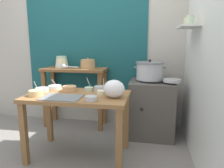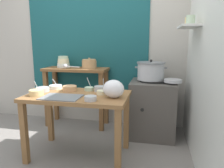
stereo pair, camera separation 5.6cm
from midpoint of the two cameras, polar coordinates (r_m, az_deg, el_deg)
name	(u,v)px [view 1 (the left image)]	position (r m, az deg, el deg)	size (l,w,h in m)	color
ground_plane	(74,153)	(2.67, -10.94, -17.69)	(9.00, 9.00, 0.00)	gray
wall_back	(101,41)	(3.36, -3.47, 11.54)	(4.40, 0.12, 2.60)	#B2ADA3
wall_right	(204,40)	(2.42, 23.04, 10.84)	(0.30, 3.20, 2.60)	silver
prep_table	(78,104)	(2.37, -9.77, -5.40)	(1.10, 0.66, 0.72)	olive
back_shelf_table	(75,83)	(3.27, -10.43, 0.39)	(0.96, 0.40, 0.90)	brown
stove_block	(151,108)	(3.00, 10.02, -6.37)	(0.60, 0.61, 0.78)	#4C4742
steamer_pot	(150,71)	(2.91, 9.58, 3.56)	(0.43, 0.38, 0.28)	#B7BABF
clay_pot	(88,64)	(3.16, -7.03, 5.38)	(0.21, 0.21, 0.16)	tan
bowl_stack_enamel	(62,62)	(3.34, -13.87, 5.66)	(0.20, 0.20, 0.17)	silver
ladle	(64,66)	(3.16, -13.19, 4.62)	(0.28, 0.11, 0.07)	#B7BABF
serving_tray	(62,97)	(2.23, -14.12, -3.53)	(0.40, 0.28, 0.01)	slate
plastic_bag	(114,89)	(2.15, -0.20, -1.31)	(0.22, 0.17, 0.19)	white
wide_pan	(172,81)	(2.80, 15.30, 0.91)	(0.23, 0.23, 0.04)	#B7BABF
prep_bowl_0	(55,87)	(2.67, -15.70, -0.79)	(0.16, 0.16, 0.13)	silver
prep_bowl_1	(36,93)	(2.39, -20.41, -2.23)	(0.15, 0.15, 0.16)	#E5C684
prep_bowl_2	(42,90)	(2.56, -18.93, -1.41)	(0.15, 0.15, 0.05)	#B7BABF
prep_bowl_3	(99,89)	(2.44, -4.07, -1.25)	(0.12, 0.12, 0.06)	#B7BABF
prep_bowl_4	(69,88)	(2.52, -12.05, -1.15)	(0.16, 0.16, 0.06)	tan
prep_bowl_5	(91,98)	(2.06, -6.39, -3.84)	(0.12, 0.12, 0.05)	#B7BABF
prep_bowl_6	(89,89)	(2.50, -6.89, -1.26)	(0.11, 0.11, 0.16)	#B7D1AD
prep_bowl_7	(102,92)	(2.31, -3.33, -2.21)	(0.12, 0.12, 0.18)	beige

